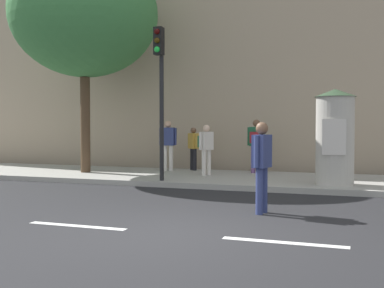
{
  "coord_description": "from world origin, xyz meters",
  "views": [
    {
      "loc": [
        2.65,
        -6.72,
        1.67
      ],
      "look_at": [
        -0.37,
        2.0,
        1.32
      ],
      "focal_mm": 43.96,
      "sensor_mm": 36.0,
      "label": 1
    }
  ],
  "objects_px": {
    "pedestrian_near_pole": "(168,141)",
    "traffic_light": "(160,78)",
    "pedestrian_in_dark_shirt": "(206,146)",
    "pedestrian_with_backpack": "(256,141)",
    "pedestrian_in_light_jacket": "(262,160)",
    "pedestrian_tallest": "(193,145)",
    "poster_column": "(335,136)",
    "street_tree": "(84,15)"
  },
  "relations": [
    {
      "from": "traffic_light",
      "to": "pedestrian_tallest",
      "type": "height_order",
      "value": "traffic_light"
    },
    {
      "from": "pedestrian_in_light_jacket",
      "to": "pedestrian_tallest",
      "type": "height_order",
      "value": "pedestrian_in_light_jacket"
    },
    {
      "from": "traffic_light",
      "to": "pedestrian_near_pole",
      "type": "height_order",
      "value": "traffic_light"
    },
    {
      "from": "pedestrian_near_pole",
      "to": "pedestrian_tallest",
      "type": "distance_m",
      "value": 0.89
    },
    {
      "from": "poster_column",
      "to": "traffic_light",
      "type": "bearing_deg",
      "value": -171.62
    },
    {
      "from": "pedestrian_in_dark_shirt",
      "to": "pedestrian_near_pole",
      "type": "distance_m",
      "value": 2.04
    },
    {
      "from": "traffic_light",
      "to": "pedestrian_in_dark_shirt",
      "type": "height_order",
      "value": "traffic_light"
    },
    {
      "from": "traffic_light",
      "to": "pedestrian_in_light_jacket",
      "type": "xyz_separation_m",
      "value": [
        3.42,
        -3.12,
        -1.96
      ]
    },
    {
      "from": "pedestrian_with_backpack",
      "to": "pedestrian_in_dark_shirt",
      "type": "bearing_deg",
      "value": -138.35
    },
    {
      "from": "street_tree",
      "to": "pedestrian_in_light_jacket",
      "type": "relative_size",
      "value": 4.12
    },
    {
      "from": "poster_column",
      "to": "pedestrian_in_light_jacket",
      "type": "bearing_deg",
      "value": -107.3
    },
    {
      "from": "poster_column",
      "to": "pedestrian_tallest",
      "type": "distance_m",
      "value": 5.47
    },
    {
      "from": "traffic_light",
      "to": "street_tree",
      "type": "relative_size",
      "value": 0.59
    },
    {
      "from": "traffic_light",
      "to": "pedestrian_with_backpack",
      "type": "xyz_separation_m",
      "value": [
        2.08,
        3.0,
        -1.81
      ]
    },
    {
      "from": "pedestrian_in_light_jacket",
      "to": "pedestrian_near_pole",
      "type": "xyz_separation_m",
      "value": [
        -4.37,
        6.05,
        0.12
      ]
    },
    {
      "from": "pedestrian_in_dark_shirt",
      "to": "pedestrian_with_backpack",
      "type": "height_order",
      "value": "pedestrian_with_backpack"
    },
    {
      "from": "pedestrian_near_pole",
      "to": "traffic_light",
      "type": "bearing_deg",
      "value": -71.97
    },
    {
      "from": "pedestrian_in_dark_shirt",
      "to": "poster_column",
      "type": "bearing_deg",
      "value": -16.59
    },
    {
      "from": "traffic_light",
      "to": "pedestrian_tallest",
      "type": "relative_size",
      "value": 2.85
    },
    {
      "from": "street_tree",
      "to": "pedestrian_in_dark_shirt",
      "type": "xyz_separation_m",
      "value": [
        4.04,
        0.35,
        -4.23
      ]
    },
    {
      "from": "pedestrian_near_pole",
      "to": "pedestrian_tallest",
      "type": "xyz_separation_m",
      "value": [
        0.79,
        0.39,
        -0.14
      ]
    },
    {
      "from": "street_tree",
      "to": "pedestrian_tallest",
      "type": "bearing_deg",
      "value": 30.69
    },
    {
      "from": "pedestrian_in_light_jacket",
      "to": "pedestrian_near_pole",
      "type": "bearing_deg",
      "value": 125.85
    },
    {
      "from": "pedestrian_tallest",
      "to": "pedestrian_in_dark_shirt",
      "type": "bearing_deg",
      "value": -58.51
    },
    {
      "from": "traffic_light",
      "to": "pedestrian_near_pole",
      "type": "relative_size",
      "value": 2.47
    },
    {
      "from": "street_tree",
      "to": "pedestrian_tallest",
      "type": "xyz_separation_m",
      "value": [
        3.12,
        1.85,
        -4.29
      ]
    },
    {
      "from": "pedestrian_in_light_jacket",
      "to": "pedestrian_in_dark_shirt",
      "type": "bearing_deg",
      "value": 118.35
    },
    {
      "from": "pedestrian_in_dark_shirt",
      "to": "pedestrian_tallest",
      "type": "distance_m",
      "value": 1.76
    },
    {
      "from": "poster_column",
      "to": "pedestrian_in_dark_shirt",
      "type": "height_order",
      "value": "poster_column"
    },
    {
      "from": "traffic_light",
      "to": "pedestrian_in_dark_shirt",
      "type": "xyz_separation_m",
      "value": [
        0.75,
        1.82,
        -1.92
      ]
    },
    {
      "from": "poster_column",
      "to": "pedestrian_with_backpack",
      "type": "xyz_separation_m",
      "value": [
        -2.52,
        2.33,
        -0.22
      ]
    },
    {
      "from": "traffic_light",
      "to": "pedestrian_tallest",
      "type": "xyz_separation_m",
      "value": [
        -0.17,
        3.33,
        -1.98
      ]
    },
    {
      "from": "pedestrian_in_light_jacket",
      "to": "pedestrian_tallest",
      "type": "distance_m",
      "value": 7.37
    },
    {
      "from": "poster_column",
      "to": "pedestrian_tallest",
      "type": "xyz_separation_m",
      "value": [
        -4.77,
        2.65,
        -0.4
      ]
    },
    {
      "from": "pedestrian_in_light_jacket",
      "to": "pedestrian_near_pole",
      "type": "height_order",
      "value": "pedestrian_near_pole"
    },
    {
      "from": "poster_column",
      "to": "street_tree",
      "type": "height_order",
      "value": "street_tree"
    },
    {
      "from": "traffic_light",
      "to": "pedestrian_with_backpack",
      "type": "distance_m",
      "value": 4.07
    },
    {
      "from": "pedestrian_with_backpack",
      "to": "traffic_light",
      "type": "bearing_deg",
      "value": -124.68
    },
    {
      "from": "traffic_light",
      "to": "pedestrian_near_pole",
      "type": "xyz_separation_m",
      "value": [
        -0.96,
        2.93,
        -1.84
      ]
    },
    {
      "from": "pedestrian_in_light_jacket",
      "to": "poster_column",
      "type": "bearing_deg",
      "value": 72.7
    },
    {
      "from": "traffic_light",
      "to": "pedestrian_in_dark_shirt",
      "type": "bearing_deg",
      "value": 67.6
    },
    {
      "from": "street_tree",
      "to": "traffic_light",
      "type": "bearing_deg",
      "value": -24.13
    }
  ]
}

